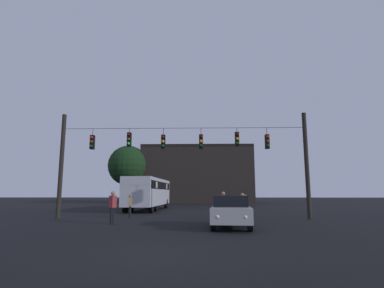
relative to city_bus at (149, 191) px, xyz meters
name	(u,v)px	position (x,y,z in m)	size (l,w,h in m)	color
ground_plane	(189,209)	(3.89, 2.69, -1.87)	(168.00, 168.00, 0.00)	black
overhead_signal_span	(182,156)	(3.86, -10.04, 2.21)	(16.58, 0.44, 6.97)	black
city_bus	(149,191)	(0.00, 0.00, 0.00)	(2.95, 11.09, 3.00)	#B7BCC6
car_near_right	(231,211)	(6.53, -15.07, -1.07)	(2.16, 4.45, 1.52)	#99999E
pedestrian_crossing_left	(245,205)	(8.04, -9.54, -1.01)	(0.34, 0.42, 1.54)	black
pedestrian_crossing_center	(223,203)	(6.54, -10.10, -0.89)	(0.25, 0.37, 1.73)	black
pedestrian_crossing_right	(243,205)	(7.52, -11.94, -0.94)	(0.27, 0.38, 1.64)	black
pedestrian_near_bus	(113,205)	(0.33, -13.57, -0.88)	(0.36, 0.42, 1.74)	black
pedestrian_trailing	(130,205)	(0.37, -9.57, -0.99)	(0.30, 0.40, 1.56)	black
corner_building	(197,176)	(4.52, 24.38, 2.82)	(18.04, 13.15, 9.37)	black
tree_left_silhouette	(128,165)	(-6.59, 18.74, 4.16)	(6.39, 6.39, 9.23)	#2D2116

